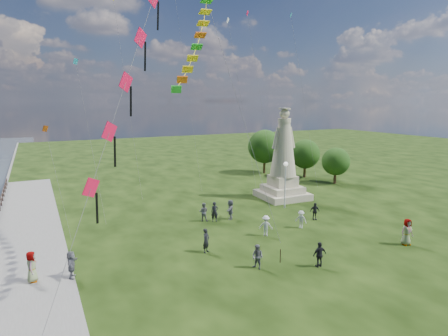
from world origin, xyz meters
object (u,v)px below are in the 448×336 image
person_5 (72,266)px  person_6 (215,212)px  lamppost (285,175)px  person_0 (206,240)px  person_8 (301,219)px  statue (283,165)px  person_4 (407,232)px  person_2 (266,226)px  person_9 (315,211)px  person_10 (32,268)px  person_7 (204,212)px  person_3 (320,255)px  person_1 (257,257)px  person_11 (230,209)px

person_5 → person_6: person_6 is taller
lamppost → person_0: lamppost is taller
person_8 → statue: bearing=123.5°
person_4 → person_5: (-21.98, 5.31, -0.16)m
person_2 → person_9: (5.98, 1.39, -0.04)m
person_2 → person_5: (-13.98, -0.84, -0.00)m
person_5 → person_10: bearing=91.4°
person_5 → person_7: 12.82m
person_2 → person_8: person_2 is taller
person_3 → person_8: (3.61, 6.34, -0.08)m
person_5 → person_10: (-2.05, 0.48, 0.10)m
person_6 → person_5: bearing=-136.8°
person_1 → person_3: person_3 is taller
person_1 → person_8: size_ratio=1.06×
person_0 → person_10: size_ratio=0.94×
person_1 → person_9: person_1 is taller
person_1 → person_3: (3.59, -1.53, 0.04)m
lamppost → person_2: lamppost is taller
person_11 → person_5: bearing=-32.3°
person_0 → person_2: size_ratio=1.05×
person_9 → person_11: (-6.45, 3.52, 0.11)m
person_3 → person_5: (-13.92, 5.29, -0.01)m
person_6 → person_9: size_ratio=1.12×
person_6 → person_3: bearing=-62.8°
person_2 → person_11: (-0.46, 4.91, 0.07)m
person_8 → person_5: bearing=-116.2°
person_1 → person_5: size_ratio=0.96×
person_9 → person_7: bearing=167.9°
person_3 → person_6: (-1.92, 11.08, 0.05)m
person_0 → person_7: 6.78m
lamppost → person_0: bearing=-150.3°
lamppost → person_5: bearing=-162.0°
person_6 → person_10: 15.02m
person_6 → person_9: person_6 is taller
person_3 → person_11: (-0.41, 11.04, 0.06)m
person_6 → statue: bearing=38.7°
person_4 → person_7: size_ratio=1.19×
person_0 → person_8: 9.01m
person_6 → person_7: person_6 is taller
person_9 → person_11: person_11 is taller
person_3 → person_7: bearing=-72.2°
person_10 → person_4: bearing=-93.9°
person_11 → person_9: bearing=96.0°
person_10 → person_11: size_ratio=1.03×
person_7 → person_11: (2.34, -0.54, 0.06)m
person_4 → person_1: bearing=-177.8°
person_6 → person_8: person_6 is taller
person_8 → person_10: size_ratio=0.82×
lamppost → person_9: size_ratio=2.97×
person_7 → person_3: bearing=134.4°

